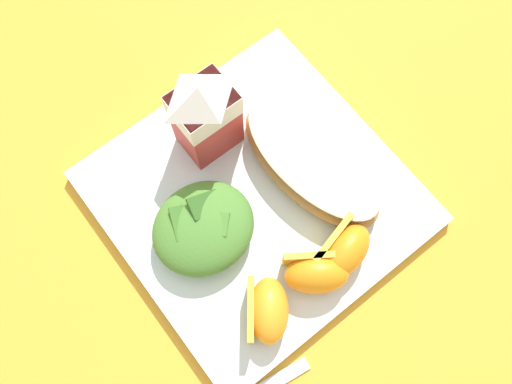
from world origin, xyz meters
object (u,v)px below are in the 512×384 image
cheesy_pizza_bread (311,162)px  orange_wedge_rear (344,250)px  orange_wedge_middle (317,272)px  white_plate (256,197)px  green_salad_pile (201,225)px  milk_carton (203,115)px  orange_wedge_front (267,311)px

cheesy_pizza_bread → orange_wedge_rear: 0.09m
orange_wedge_middle → white_plate: bearing=86.5°
green_salad_pile → white_plate: bearing=-2.8°
orange_wedge_middle → green_salad_pile: bearing=119.5°
white_plate → orange_wedge_middle: (-0.01, -0.10, 0.03)m
cheesy_pizza_bread → milk_carton: 0.12m
orange_wedge_front → white_plate: bearing=56.8°
white_plate → orange_wedge_front: bearing=-123.2°
green_salad_pile → orange_wedge_front: bearing=-90.2°
cheesy_pizza_bread → orange_wedge_front: 0.15m
green_salad_pile → orange_wedge_rear: 0.14m
milk_carton → orange_wedge_middle: (-0.00, -0.18, -0.04)m
white_plate → orange_wedge_rear: (0.03, -0.10, 0.03)m
white_plate → orange_wedge_middle: orange_wedge_middle is taller
cheesy_pizza_bread → green_salad_pile: green_salad_pile is taller
cheesy_pizza_bread → orange_wedge_rear: orange_wedge_rear is taller
white_plate → orange_wedge_middle: bearing=-93.5°
orange_wedge_front → orange_wedge_rear: size_ratio=1.04×
white_plate → orange_wedge_rear: bearing=-74.5°
green_salad_pile → cheesy_pizza_bread: bearing=-6.6°
white_plate → green_salad_pile: (-0.06, 0.00, 0.03)m
green_salad_pile → orange_wedge_front: 0.10m
cheesy_pizza_bread → orange_wedge_front: (-0.12, -0.09, 0.00)m
cheesy_pizza_bread → orange_wedge_middle: (-0.07, -0.09, 0.00)m
white_plate → orange_wedge_front: size_ratio=4.03×
orange_wedge_rear → orange_wedge_middle: bearing=-179.6°
white_plate → orange_wedge_middle: 0.10m
white_plate → orange_wedge_front: (-0.06, -0.10, 0.03)m
cheesy_pizza_bread → orange_wedge_front: size_ratio=2.55×
orange_wedge_middle → cheesy_pizza_bread: bearing=52.6°
green_salad_pile → milk_carton: bearing=50.6°
milk_carton → orange_wedge_middle: 0.18m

